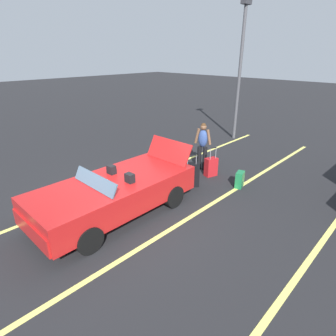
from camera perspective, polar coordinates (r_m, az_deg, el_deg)
The scene contains 10 objects.
ground_plane at distance 7.32m, azimuth -10.54°, elevation -9.16°, with size 80.00×80.00×0.00m, color black.
lot_line_near at distance 8.23m, azimuth -15.59°, elevation -5.84°, with size 18.00×0.12×0.01m, color #EAE066.
lot_line_mid at distance 6.36m, azimuth -2.42°, elevation -14.21°, with size 18.00×0.12×0.01m, color #EAE066.
lot_line_far at distance 5.26m, azimuth 20.80°, elevation -25.77°, with size 18.00×0.12×0.01m, color #EAE066.
convertible_car at distance 6.93m, azimuth -12.21°, elevation -5.58°, with size 4.22×1.86×1.51m.
suitcase_large_black at distance 8.47m, azimuth 4.70°, elevation -1.39°, with size 0.55×0.51×1.04m.
suitcase_medium_bright at distance 9.28m, azimuth 8.82°, elevation 0.23°, with size 0.45×0.35×1.01m.
suitcase_small_carryon at distance 8.69m, azimuth 14.54°, elevation -2.33°, with size 0.38×0.28×0.50m.
traveler_person at distance 9.57m, azimuth 7.14°, elevation 4.97°, with size 0.32×0.59×1.65m.
parking_lamp_post at distance 13.30m, azimuth 14.68°, elevation 19.91°, with size 0.50×0.24×5.82m.
Camera 1 is at (3.47, 5.20, 3.81)m, focal length 29.62 mm.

